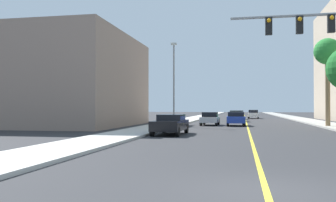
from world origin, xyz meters
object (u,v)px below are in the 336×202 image
(car_gray, at_px, (238,115))
(car_blue, at_px, (236,118))
(car_white, at_px, (253,114))
(car_silver, at_px, (210,118))
(car_black, at_px, (170,124))
(car_green, at_px, (236,116))
(palm_far, at_px, (327,54))
(street_lamp, at_px, (174,79))

(car_gray, relative_size, car_blue, 1.01)
(car_gray, height_order, car_white, car_white)
(car_gray, bearing_deg, car_silver, -99.33)
(car_black, bearing_deg, car_silver, -95.59)
(car_green, xyz_separation_m, car_blue, (0.10, -11.06, -0.01))
(car_blue, bearing_deg, car_silver, 166.33)
(car_gray, relative_size, car_white, 0.89)
(car_green, relative_size, car_blue, 0.99)
(car_black, bearing_deg, car_white, -99.01)
(palm_far, bearing_deg, car_green, 124.54)
(car_white, bearing_deg, palm_far, -75.10)
(car_black, height_order, car_green, car_green)
(car_white, bearing_deg, car_blue, -93.36)
(car_gray, bearing_deg, car_white, 65.52)
(car_green, relative_size, car_white, 0.87)
(car_silver, bearing_deg, car_gray, 82.96)
(car_white, bearing_deg, street_lamp, -104.76)
(palm_far, height_order, car_blue, palm_far)
(palm_far, bearing_deg, car_black, -137.22)
(car_blue, relative_size, car_silver, 1.01)
(car_white, bearing_deg, car_green, -98.05)
(street_lamp, bearing_deg, car_white, 72.97)
(car_blue, bearing_deg, palm_far, -11.01)
(palm_far, distance_m, car_black, 18.31)
(street_lamp, relative_size, car_silver, 2.07)
(street_lamp, height_order, car_black, street_lamp)
(car_green, height_order, car_silver, car_green)
(car_black, distance_m, car_silver, 13.75)
(car_silver, bearing_deg, palm_far, -8.89)
(car_silver, relative_size, car_white, 0.87)
(car_green, xyz_separation_m, car_gray, (0.12, 8.45, -0.01))
(car_green, distance_m, car_white, 14.45)
(car_blue, height_order, car_white, car_white)
(palm_far, distance_m, car_green, 16.28)
(palm_far, xyz_separation_m, car_blue, (-8.46, 1.38, -6.10))
(street_lamp, bearing_deg, car_green, 66.33)
(street_lamp, bearing_deg, car_gray, 74.68)
(palm_far, relative_size, car_gray, 2.06)
(palm_far, xyz_separation_m, car_gray, (-8.44, 20.89, -6.10))
(palm_far, xyz_separation_m, car_white, (-5.97, 26.65, -6.09))
(car_green, bearing_deg, car_silver, -102.20)
(car_blue, xyz_separation_m, car_silver, (-2.66, 0.56, -0.03))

